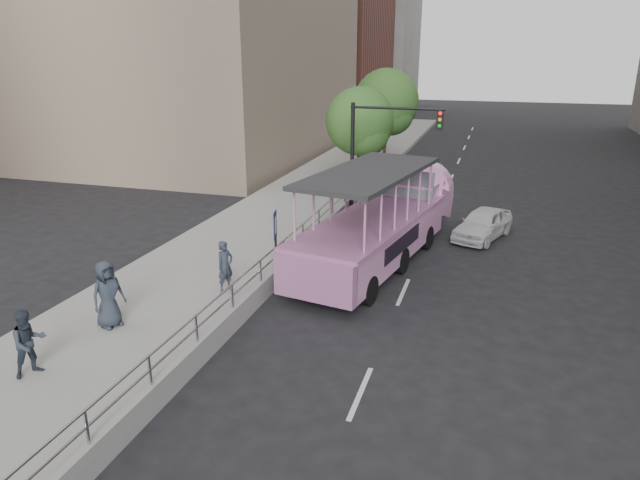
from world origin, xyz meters
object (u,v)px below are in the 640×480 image
pedestrian_far (108,294)px  duck_boat (384,223)px  parking_sign (276,241)px  traffic_signal (378,142)px  car (483,224)px  street_tree_near (361,124)px  street_tree_far (387,104)px  pedestrian_near (225,266)px  pedestrian_mid (29,343)px

pedestrian_far → duck_boat: bearing=-12.5°
parking_sign → traffic_signal: (1.29, 9.50, 1.83)m
car → duck_boat: bearing=-115.4°
parking_sign → traffic_signal: 9.76m
traffic_signal → parking_sign: bearing=-97.8°
car → pedestrian_far: bearing=-108.6°
parking_sign → street_tree_near: size_ratio=0.46×
pedestrian_far → parking_sign: parking_sign is taller
pedestrian_far → street_tree_far: bearing=15.1°
car → pedestrian_near: bearing=-110.7°
car → street_tree_far: bearing=138.6°
pedestrian_mid → parking_sign: parking_sign is taller
traffic_signal → car: bearing=-22.2°
pedestrian_near → parking_sign: (1.20, 1.22, 0.56)m
pedestrian_far → street_tree_near: size_ratio=0.33×
car → street_tree_near: (-6.51, 5.44, 3.19)m
pedestrian_mid → street_tree_far: street_tree_far is taller
pedestrian_near → pedestrian_mid: pedestrian_near is taller
duck_boat → car: 4.98m
parking_sign → street_tree_near: street_tree_near is taller
duck_boat → street_tree_near: (-3.01, 8.92, 2.49)m
car → parking_sign: (-6.20, -7.49, 1.04)m
traffic_signal → street_tree_near: 3.80m
car → pedestrian_far: 15.07m
street_tree_far → pedestrian_far: bearing=-97.4°
pedestrian_mid → parking_sign: (3.33, 6.92, 0.57)m
pedestrian_near → pedestrian_far: pedestrian_far is taller
pedestrian_near → pedestrian_far: size_ratio=0.87×
car → street_tree_far: 13.57m
pedestrian_mid → pedestrian_far: bearing=22.3°
pedestrian_far → traffic_signal: (4.42, 13.82, 2.26)m
pedestrian_far → street_tree_far: street_tree_far is taller
duck_boat → pedestrian_mid: size_ratio=6.89×
street_tree_near → street_tree_far: bearing=88.1°
pedestrian_near → street_tree_near: street_tree_near is taller
car → pedestrian_mid: bearing=-103.8°
pedestrian_mid → pedestrian_near: bearing=6.3°
traffic_signal → pedestrian_near: bearing=-103.1°
duck_boat → pedestrian_near: bearing=-126.7°
street_tree_far → street_tree_near: bearing=-91.9°
pedestrian_near → street_tree_far: bearing=19.4°
pedestrian_far → traffic_signal: 14.69m
car → parking_sign: parking_sign is taller
duck_boat → parking_sign: size_ratio=4.19×
traffic_signal → street_tree_near: street_tree_near is taller
street_tree_near → pedestrian_far: bearing=-99.3°
duck_boat → car: (3.50, 3.48, -0.70)m
pedestrian_near → traffic_signal: (2.49, 10.72, 2.39)m
traffic_signal → street_tree_far: street_tree_far is taller
duck_boat → car: size_ratio=3.00×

